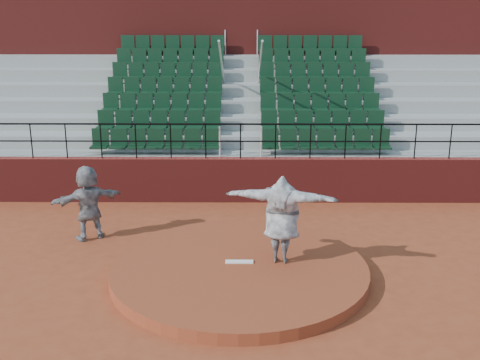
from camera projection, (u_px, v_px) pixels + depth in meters
ground at (239, 276)px, 12.92m from camera, size 90.00×90.00×0.00m
pitchers_mound at (239, 271)px, 12.88m from camera, size 5.50×5.50×0.25m
pitching_rubber at (239, 262)px, 12.98m from camera, size 0.60×0.15×0.03m
boundary_wall at (241, 180)px, 17.51m from camera, size 24.00×0.30×1.30m
wall_railing at (241, 133)px, 17.11m from camera, size 24.04×0.05×1.03m
seating_deck at (241, 127)px, 20.77m from camera, size 24.00×5.97×4.63m
press_box_facade at (242, 55)px, 23.94m from camera, size 24.00×3.00×7.10m
pitcher at (282, 219)px, 12.78m from camera, size 2.46×1.14×1.93m
fielder at (88, 202)px, 14.69m from camera, size 1.78×1.33×1.87m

